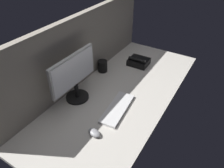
{
  "coord_description": "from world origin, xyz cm",
  "views": [
    {
      "loc": [
        -119.8,
        -66.69,
        108.33
      ],
      "look_at": [
        -9.52,
        0.0,
        14.0
      ],
      "focal_mm": 34.03,
      "sensor_mm": 36.0,
      "label": 1
    }
  ],
  "objects_px": {
    "monitor": "(74,75)",
    "mouse": "(94,133)",
    "keyboard": "(117,108)",
    "mug_black_travel": "(103,66)",
    "desk_phone": "(139,62)"
  },
  "relations": [
    {
      "from": "monitor",
      "to": "desk_phone",
      "type": "relative_size",
      "value": 2.34
    },
    {
      "from": "keyboard",
      "to": "mouse",
      "type": "height_order",
      "value": "mouse"
    },
    {
      "from": "monitor",
      "to": "mouse",
      "type": "distance_m",
      "value": 0.45
    },
    {
      "from": "mug_black_travel",
      "to": "keyboard",
      "type": "bearing_deg",
      "value": -134.92
    },
    {
      "from": "mug_black_travel",
      "to": "desk_phone",
      "type": "distance_m",
      "value": 0.37
    },
    {
      "from": "monitor",
      "to": "mouse",
      "type": "bearing_deg",
      "value": -124.87
    },
    {
      "from": "desk_phone",
      "to": "mouse",
      "type": "bearing_deg",
      "value": -171.42
    },
    {
      "from": "mouse",
      "to": "mug_black_travel",
      "type": "bearing_deg",
      "value": 42.2
    },
    {
      "from": "mug_black_travel",
      "to": "desk_phone",
      "type": "height_order",
      "value": "mug_black_travel"
    },
    {
      "from": "monitor",
      "to": "mug_black_travel",
      "type": "relative_size",
      "value": 4.23
    },
    {
      "from": "mug_black_travel",
      "to": "desk_phone",
      "type": "bearing_deg",
      "value": -39.1
    },
    {
      "from": "mouse",
      "to": "desk_phone",
      "type": "bearing_deg",
      "value": 21.27
    },
    {
      "from": "mug_black_travel",
      "to": "desk_phone",
      "type": "xyz_separation_m",
      "value": [
        0.29,
        -0.23,
        -0.02
      ]
    },
    {
      "from": "keyboard",
      "to": "desk_phone",
      "type": "xyz_separation_m",
      "value": [
        0.67,
        0.15,
        0.02
      ]
    },
    {
      "from": "monitor",
      "to": "desk_phone",
      "type": "bearing_deg",
      "value": -15.02
    }
  ]
}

